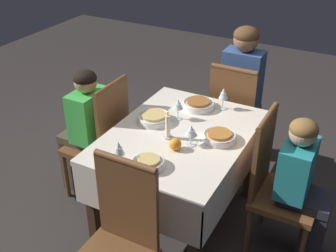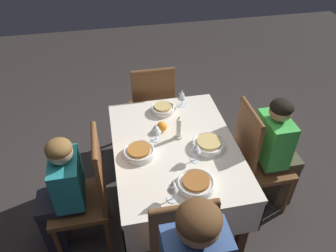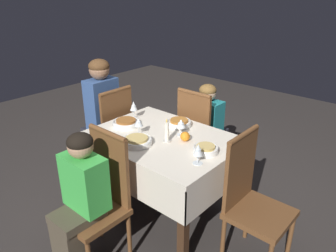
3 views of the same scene
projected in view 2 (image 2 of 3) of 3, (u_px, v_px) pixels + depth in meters
The scene contains 17 objects.
ground_plane at pixel (174, 211), 2.71m from camera, with size 8.00×8.00×0.00m, color #332D2B.
dining_table at pixel (175, 157), 2.32m from camera, with size 1.14×0.84×0.74m.
chair_south at pixel (256, 157), 2.48m from camera, with size 0.39×0.40×0.97m.
chair_north at pixel (87, 191), 2.22m from camera, with size 0.39×0.40×0.97m.
chair_east at pixel (152, 108), 2.98m from camera, with size 0.40×0.39×0.97m.
person_child_green at pixel (278, 150), 2.48m from camera, with size 0.30×0.33×1.02m.
person_child_teal at pixel (61, 193), 2.18m from camera, with size 0.30×0.33×0.99m.
bowl_west at pixel (196, 183), 1.95m from camera, with size 0.23×0.23×0.06m.
wine_glass_west at pixel (173, 186), 1.82m from camera, with size 0.07×0.07×0.16m.
bowl_south at pixel (209, 144), 2.22m from camera, with size 0.23×0.23×0.06m.
wine_glass_south at pixel (196, 148), 2.07m from camera, with size 0.07×0.07×0.14m.
bowl_north at pixel (139, 152), 2.16m from camera, with size 0.21×0.21×0.06m.
wine_glass_north at pixel (156, 129), 2.24m from camera, with size 0.08×0.08×0.14m.
bowl_east at pixel (163, 109), 2.54m from camera, with size 0.18×0.18×0.06m.
wine_glass_east at pixel (182, 95), 2.56m from camera, with size 0.07×0.07×0.15m.
candle_centerpiece at pixel (179, 129), 2.27m from camera, with size 0.06×0.06×0.19m.
orange_fruit at pixel (162, 127), 2.35m from camera, with size 0.07×0.07×0.07m, color orange.
Camera 2 is at (-1.63, 0.38, 2.25)m, focal length 35.00 mm.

